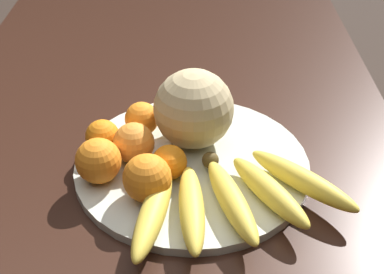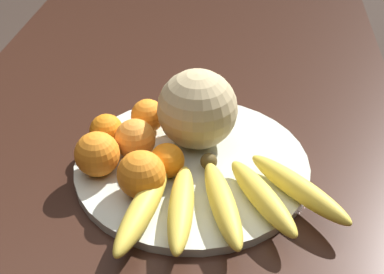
{
  "view_description": "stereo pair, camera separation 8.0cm",
  "coord_description": "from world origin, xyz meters",
  "px_view_note": "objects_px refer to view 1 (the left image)",
  "views": [
    {
      "loc": [
        -0.68,
        -0.06,
        1.32
      ],
      "look_at": [
        0.02,
        -0.06,
        0.81
      ],
      "focal_mm": 50.0,
      "sensor_mm": 36.0,
      "label": 1
    },
    {
      "loc": [
        -0.67,
        -0.14,
        1.32
      ],
      "look_at": [
        0.02,
        -0.06,
        0.81
      ],
      "focal_mm": 50.0,
      "sensor_mm": 36.0,
      "label": 2
    }
  ],
  "objects_px": {
    "orange_back_right": "(147,178)",
    "melon": "(194,109)",
    "produce_tag": "(160,158)",
    "banana_bunch": "(229,198)",
    "orange_front_left": "(169,162)",
    "kitchen_table": "(161,216)",
    "orange_mid_center": "(134,143)",
    "orange_top_small": "(142,119)",
    "orange_front_right": "(103,137)",
    "fruit_bowl": "(192,164)",
    "orange_back_left": "(98,161)"
  },
  "relations": [
    {
      "from": "fruit_bowl",
      "to": "produce_tag",
      "type": "xyz_separation_m",
      "value": [
        0.01,
        0.05,
        0.01
      ]
    },
    {
      "from": "kitchen_table",
      "to": "orange_top_small",
      "type": "bearing_deg",
      "value": 18.29
    },
    {
      "from": "orange_front_left",
      "to": "orange_back_right",
      "type": "bearing_deg",
      "value": 147.8
    },
    {
      "from": "orange_mid_center",
      "to": "produce_tag",
      "type": "xyz_separation_m",
      "value": [
        0.0,
        -0.04,
        -0.03
      ]
    },
    {
      "from": "fruit_bowl",
      "to": "orange_back_right",
      "type": "bearing_deg",
      "value": 142.73
    },
    {
      "from": "fruit_bowl",
      "to": "produce_tag",
      "type": "relative_size",
      "value": 3.87
    },
    {
      "from": "fruit_bowl",
      "to": "banana_bunch",
      "type": "bearing_deg",
      "value": -153.34
    },
    {
      "from": "orange_back_left",
      "to": "orange_top_small",
      "type": "xyz_separation_m",
      "value": [
        0.13,
        -0.06,
        -0.01
      ]
    },
    {
      "from": "orange_mid_center",
      "to": "orange_front_right",
      "type": "bearing_deg",
      "value": 65.96
    },
    {
      "from": "orange_front_right",
      "to": "orange_back_right",
      "type": "xyz_separation_m",
      "value": [
        -0.12,
        -0.08,
        0.01
      ]
    },
    {
      "from": "orange_front_right",
      "to": "orange_mid_center",
      "type": "height_order",
      "value": "orange_mid_center"
    },
    {
      "from": "orange_back_right",
      "to": "orange_top_small",
      "type": "relative_size",
      "value": 1.24
    },
    {
      "from": "orange_back_left",
      "to": "banana_bunch",
      "type": "bearing_deg",
      "value": -107.95
    },
    {
      "from": "fruit_bowl",
      "to": "banana_bunch",
      "type": "relative_size",
      "value": 1.12
    },
    {
      "from": "orange_front_left",
      "to": "orange_back_right",
      "type": "height_order",
      "value": "orange_back_right"
    },
    {
      "from": "melon",
      "to": "produce_tag",
      "type": "xyz_separation_m",
      "value": [
        -0.05,
        0.06,
        -0.07
      ]
    },
    {
      "from": "melon",
      "to": "orange_top_small",
      "type": "distance_m",
      "value": 0.1
    },
    {
      "from": "kitchen_table",
      "to": "produce_tag",
      "type": "bearing_deg",
      "value": -2.15
    },
    {
      "from": "orange_back_left",
      "to": "orange_top_small",
      "type": "relative_size",
      "value": 1.21
    },
    {
      "from": "orange_mid_center",
      "to": "produce_tag",
      "type": "relative_size",
      "value": 0.68
    },
    {
      "from": "banana_bunch",
      "to": "orange_front_left",
      "type": "distance_m",
      "value": 0.12
    },
    {
      "from": "melon",
      "to": "orange_back_left",
      "type": "distance_m",
      "value": 0.18
    },
    {
      "from": "kitchen_table",
      "to": "melon",
      "type": "xyz_separation_m",
      "value": [
        0.08,
        -0.06,
        0.18
      ]
    },
    {
      "from": "kitchen_table",
      "to": "produce_tag",
      "type": "distance_m",
      "value": 0.11
    },
    {
      "from": "orange_front_right",
      "to": "orange_front_left",
      "type": "bearing_deg",
      "value": -120.12
    },
    {
      "from": "orange_top_small",
      "to": "fruit_bowl",
      "type": "bearing_deg",
      "value": -132.39
    },
    {
      "from": "kitchen_table",
      "to": "orange_mid_center",
      "type": "height_order",
      "value": "orange_mid_center"
    },
    {
      "from": "melon",
      "to": "produce_tag",
      "type": "bearing_deg",
      "value": 130.13
    },
    {
      "from": "melon",
      "to": "orange_back_left",
      "type": "xyz_separation_m",
      "value": [
        -0.1,
        0.15,
        -0.03
      ]
    },
    {
      "from": "orange_back_left",
      "to": "orange_front_left",
      "type": "bearing_deg",
      "value": -86.08
    },
    {
      "from": "orange_back_right",
      "to": "fruit_bowl",
      "type": "bearing_deg",
      "value": -37.27
    },
    {
      "from": "kitchen_table",
      "to": "orange_top_small",
      "type": "height_order",
      "value": "orange_top_small"
    },
    {
      "from": "orange_back_right",
      "to": "produce_tag",
      "type": "height_order",
      "value": "orange_back_right"
    },
    {
      "from": "produce_tag",
      "to": "orange_back_left",
      "type": "bearing_deg",
      "value": 123.68
    },
    {
      "from": "kitchen_table",
      "to": "fruit_bowl",
      "type": "relative_size",
      "value": 4.23
    },
    {
      "from": "kitchen_table",
      "to": "orange_front_left",
      "type": "distance_m",
      "value": 0.14
    },
    {
      "from": "orange_back_right",
      "to": "orange_top_small",
      "type": "xyz_separation_m",
      "value": [
        0.17,
        0.02,
        -0.01
      ]
    },
    {
      "from": "banana_bunch",
      "to": "produce_tag",
      "type": "bearing_deg",
      "value": -154.97
    },
    {
      "from": "banana_bunch",
      "to": "orange_mid_center",
      "type": "relative_size",
      "value": 5.11
    },
    {
      "from": "banana_bunch",
      "to": "orange_back_right",
      "type": "xyz_separation_m",
      "value": [
        0.02,
        0.12,
        0.02
      ]
    },
    {
      "from": "melon",
      "to": "banana_bunch",
      "type": "height_order",
      "value": "melon"
    },
    {
      "from": "orange_back_right",
      "to": "melon",
      "type": "bearing_deg",
      "value": -25.81
    },
    {
      "from": "kitchen_table",
      "to": "orange_mid_center",
      "type": "relative_size",
      "value": 24.22
    },
    {
      "from": "melon",
      "to": "banana_bunch",
      "type": "relative_size",
      "value": 0.39
    },
    {
      "from": "orange_front_left",
      "to": "orange_top_small",
      "type": "height_order",
      "value": "orange_top_small"
    },
    {
      "from": "melon",
      "to": "orange_top_small",
      "type": "xyz_separation_m",
      "value": [
        0.03,
        0.09,
        -0.04
      ]
    },
    {
      "from": "produce_tag",
      "to": "banana_bunch",
      "type": "bearing_deg",
      "value": -133.52
    },
    {
      "from": "orange_mid_center",
      "to": "orange_back_left",
      "type": "height_order",
      "value": "orange_back_left"
    },
    {
      "from": "orange_back_right",
      "to": "produce_tag",
      "type": "bearing_deg",
      "value": -7.61
    },
    {
      "from": "kitchen_table",
      "to": "melon",
      "type": "distance_m",
      "value": 0.2
    }
  ]
}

